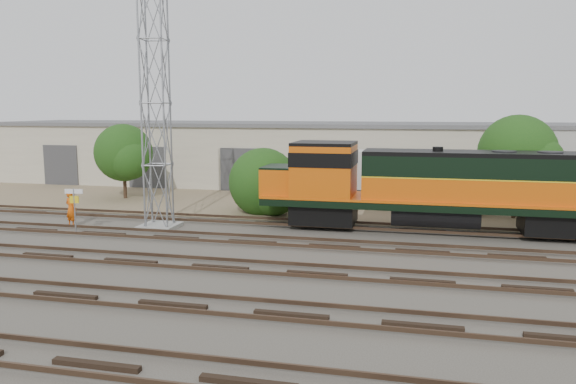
% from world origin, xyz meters
% --- Properties ---
extents(ground, '(140.00, 140.00, 0.00)m').
position_xyz_m(ground, '(0.00, 0.00, 0.00)').
color(ground, '#47423A').
rests_on(ground, ground).
extents(dirt_strip, '(80.00, 16.00, 0.02)m').
position_xyz_m(dirt_strip, '(0.00, 15.00, 0.01)').
color(dirt_strip, '#726047').
rests_on(dirt_strip, ground).
extents(tracks, '(80.00, 20.40, 0.28)m').
position_xyz_m(tracks, '(0.00, -3.00, 0.08)').
color(tracks, black).
rests_on(tracks, ground).
extents(warehouse, '(58.40, 10.40, 5.30)m').
position_xyz_m(warehouse, '(0.04, 22.98, 2.65)').
color(warehouse, beige).
rests_on(warehouse, ground).
extents(locomotive, '(18.36, 3.22, 4.41)m').
position_xyz_m(locomotive, '(8.31, 6.00, 2.51)').
color(locomotive, black).
rests_on(locomotive, tracks).
extents(signal_tower, '(1.97, 1.97, 13.31)m').
position_xyz_m(signal_tower, '(-5.98, 3.79, 6.50)').
color(signal_tower, gray).
rests_on(signal_tower, ground).
extents(sign_post, '(0.97, 0.17, 2.37)m').
position_xyz_m(sign_post, '(-9.68, 1.59, 1.66)').
color(sign_post, gray).
rests_on(sign_post, ground).
extents(worker, '(0.84, 0.67, 2.00)m').
position_xyz_m(worker, '(-10.88, 3.00, 1.00)').
color(worker, '#DB530C').
rests_on(worker, ground).
extents(semi_trailer, '(12.14, 5.36, 3.67)m').
position_xyz_m(semi_trailer, '(6.16, 13.17, 2.31)').
color(semi_trailer, silver).
rests_on(semi_trailer, ground).
extents(tree_west, '(4.33, 4.12, 5.39)m').
position_xyz_m(tree_west, '(-12.80, 12.44, 3.22)').
color(tree_west, '#382619').
rests_on(tree_west, ground).
extents(tree_mid, '(4.53, 4.32, 4.32)m').
position_xyz_m(tree_mid, '(-1.49, 9.38, 1.79)').
color(tree_mid, '#382619').
rests_on(tree_mid, ground).
extents(tree_east, '(4.77, 4.54, 6.13)m').
position_xyz_m(tree_east, '(13.53, 11.04, 3.74)').
color(tree_east, '#382619').
rests_on(tree_east, ground).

